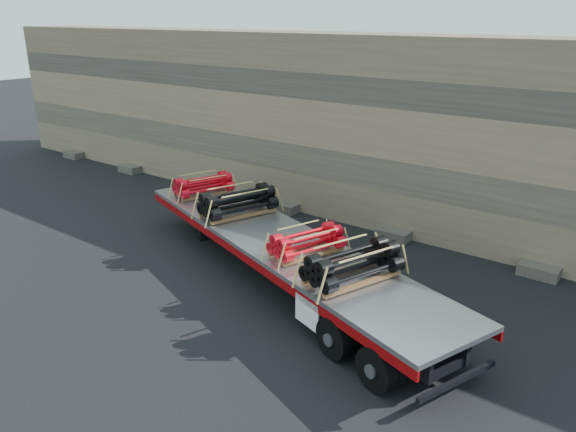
# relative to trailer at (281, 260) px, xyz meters

# --- Properties ---
(ground) EXTENTS (120.00, 120.00, 0.00)m
(ground) POSITION_rel_trailer_xyz_m (-0.84, 0.41, -0.68)
(ground) COLOR black
(ground) RESTS_ON ground
(rock_wall) EXTENTS (44.00, 3.00, 7.00)m
(rock_wall) POSITION_rel_trailer_xyz_m (-0.84, 6.91, 2.82)
(rock_wall) COLOR #7A6B54
(rock_wall) RESTS_ON ground
(trailer) EXTENTS (13.71, 6.87, 1.36)m
(trailer) POSITION_rel_trailer_xyz_m (0.00, 0.00, 0.00)
(trailer) COLOR #9C9FA3
(trailer) RESTS_ON ground
(bundle_front) EXTENTS (1.63, 2.26, 0.72)m
(bundle_front) POSITION_rel_trailer_xyz_m (-4.95, 1.69, 1.04)
(bundle_front) COLOR red
(bundle_front) RESTS_ON trailer
(bundle_midfront) EXTENTS (1.94, 2.70, 0.86)m
(bundle_midfront) POSITION_rel_trailer_xyz_m (-2.47, 0.84, 1.11)
(bundle_midfront) COLOR black
(bundle_midfront) RESTS_ON trailer
(bundle_midrear) EXTENTS (1.62, 2.25, 0.72)m
(bundle_midrear) POSITION_rel_trailer_xyz_m (1.24, -0.42, 1.04)
(bundle_midrear) COLOR red
(bundle_midrear) RESTS_ON trailer
(bundle_rear) EXTENTS (1.94, 2.70, 0.86)m
(bundle_rear) POSITION_rel_trailer_xyz_m (3.10, -1.06, 1.11)
(bundle_rear) COLOR black
(bundle_rear) RESTS_ON trailer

